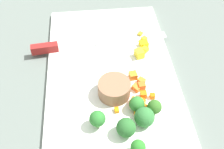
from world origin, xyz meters
The scene contains 26 objects.
ground_plane centered at (0.00, 0.00, 0.00)m, with size 4.00×4.00×0.00m, color slate.
cutting_board centered at (0.00, 0.00, 0.01)m, with size 0.56×0.31×0.01m, color white.
prep_bowl centered at (-0.05, 0.00, 0.03)m, with size 0.07×0.07×0.04m, color #8E6548.
chef_knife centered at (0.12, 0.09, 0.02)m, with size 0.06×0.37×0.02m.
carrot_dice_0 centered at (-0.08, -0.04, 0.02)m, with size 0.02×0.02×0.02m, color orange.
carrot_dice_1 centered at (-0.11, -0.05, 0.02)m, with size 0.01×0.02×0.01m, color orange.
carrot_dice_2 centered at (-0.10, 0.00, 0.02)m, with size 0.01×0.01×0.01m, color orange.
carrot_dice_3 centered at (-0.10, -0.06, 0.02)m, with size 0.02×0.02×0.01m, color orange.
carrot_dice_4 centered at (-0.04, -0.05, 0.02)m, with size 0.02×0.01×0.01m, color orange.
carrot_dice_5 centered at (-0.08, -0.06, 0.02)m, with size 0.01×0.01×0.01m, color orange.
carrot_dice_6 centered at (-0.04, -0.06, 0.02)m, with size 0.02×0.02×0.02m, color orange.
carrot_dice_7 centered at (-0.01, -0.05, 0.02)m, with size 0.02×0.02×0.02m, color orange.
carrot_dice_8 centered at (-0.07, -0.06, 0.02)m, with size 0.01×0.01×0.01m, color orange.
carrot_dice_9 centered at (-0.03, -0.07, 0.02)m, with size 0.01×0.02×0.01m, color orange.
carrot_dice_10 centered at (-0.07, -0.08, 0.02)m, with size 0.01×0.01×0.01m, color orange.
pepper_dice_0 centered at (0.06, -0.08, 0.02)m, with size 0.02×0.02×0.02m, color yellow.
pepper_dice_1 centered at (0.10, -0.10, 0.02)m, with size 0.02×0.02×0.01m, color yellow.
pepper_dice_2 centered at (0.12, -0.10, 0.02)m, with size 0.01×0.01×0.01m, color yellow.
pepper_dice_3 centered at (0.15, -0.09, 0.02)m, with size 0.01×0.01×0.01m, color yellow.
pepper_dice_4 centered at (0.08, -0.10, 0.02)m, with size 0.01×0.02×0.01m, color yellow.
broccoli_floret_0 centered at (-0.13, -0.05, 0.03)m, with size 0.04×0.04×0.04m.
broccoli_floret_1 centered at (-0.11, -0.08, 0.03)m, with size 0.03×0.03×0.04m.
broccoli_floret_2 centered at (-0.20, -0.03, 0.03)m, with size 0.03×0.03×0.04m.
broccoli_floret_3 centered at (-0.10, -0.04, 0.03)m, with size 0.03×0.03×0.04m.
broccoli_floret_4 centered at (-0.15, -0.01, 0.03)m, with size 0.04×0.04×0.04m.
broccoli_floret_5 centered at (-0.13, 0.04, 0.04)m, with size 0.03×0.03×0.04m.
Camera 1 is at (-0.44, 0.04, 0.51)m, focal length 44.29 mm.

